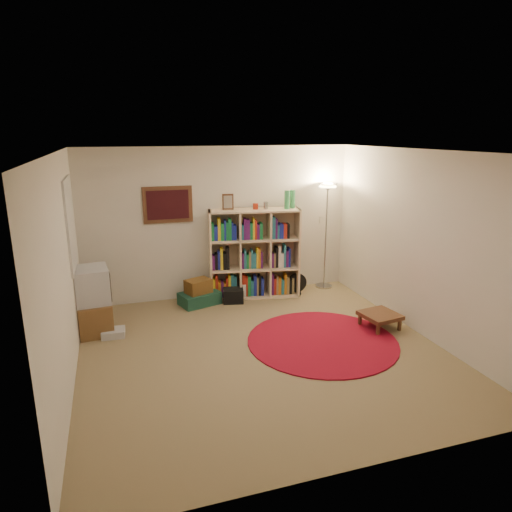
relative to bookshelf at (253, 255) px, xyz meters
The scene contains 12 objects.
room 2.10m from the bookshelf, 105.67° to the right, with size 4.54×4.54×2.54m.
bookshelf is the anchor object (origin of this frame).
floor_lamp 1.60m from the bookshelf, ahead, with size 0.40×0.40×1.88m.
floor_fan 0.93m from the bookshelf, 13.28° to the right, with size 0.33×0.18×0.38m.
tv_stand 2.65m from the bookshelf, 164.29° to the right, with size 0.50×0.68×0.93m.
dvd_box 2.59m from the bookshelf, 157.25° to the right, with size 0.32×0.27×0.10m.
suitcase 1.14m from the bookshelf, behind, with size 0.71×0.57×0.20m.
wicker_basket 1.06m from the bookshelf, behind, with size 0.46×0.40×0.22m.
duffel_bag 0.76m from the bookshelf, 154.26° to the right, with size 0.38×0.34×0.23m.
paper_towel 0.64m from the bookshelf, 159.15° to the right, with size 0.12×0.12×0.25m.
red_rug 2.14m from the bookshelf, 79.93° to the right, with size 2.01×2.01×0.02m.
side_table 2.32m from the bookshelf, 54.14° to the right, with size 0.55×0.55×0.22m.
Camera 1 is at (-1.70, -5.04, 2.71)m, focal length 32.00 mm.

